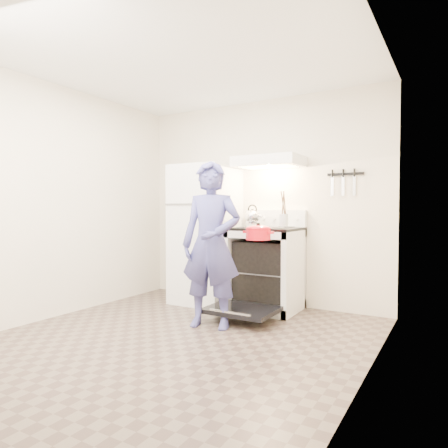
{
  "coord_description": "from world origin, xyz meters",
  "views": [
    {
      "loc": [
        2.13,
        -2.72,
        1.15
      ],
      "look_at": [
        -0.05,
        1.0,
        1.0
      ],
      "focal_mm": 32.0,
      "sensor_mm": 36.0,
      "label": 1
    }
  ],
  "objects_px": {
    "stove_body": "(266,270)",
    "dutch_oven": "(258,234)",
    "tea_kettle": "(252,216)",
    "refrigerator": "(206,234)",
    "person": "(211,244)"
  },
  "relations": [
    {
      "from": "refrigerator",
      "to": "tea_kettle",
      "type": "height_order",
      "value": "refrigerator"
    },
    {
      "from": "dutch_oven",
      "to": "refrigerator",
      "type": "bearing_deg",
      "value": 149.55
    },
    {
      "from": "refrigerator",
      "to": "person",
      "type": "relative_size",
      "value": 1.04
    },
    {
      "from": "refrigerator",
      "to": "person",
      "type": "bearing_deg",
      "value": -54.09
    },
    {
      "from": "refrigerator",
      "to": "person",
      "type": "height_order",
      "value": "refrigerator"
    },
    {
      "from": "stove_body",
      "to": "dutch_oven",
      "type": "distance_m",
      "value": 0.79
    },
    {
      "from": "stove_body",
      "to": "dutch_oven",
      "type": "relative_size",
      "value": 2.92
    },
    {
      "from": "stove_body",
      "to": "person",
      "type": "height_order",
      "value": "person"
    },
    {
      "from": "stove_body",
      "to": "tea_kettle",
      "type": "distance_m",
      "value": 0.66
    },
    {
      "from": "stove_body",
      "to": "tea_kettle",
      "type": "height_order",
      "value": "tea_kettle"
    },
    {
      "from": "tea_kettle",
      "to": "person",
      "type": "relative_size",
      "value": 0.16
    },
    {
      "from": "tea_kettle",
      "to": "dutch_oven",
      "type": "distance_m",
      "value": 0.81
    },
    {
      "from": "stove_body",
      "to": "dutch_oven",
      "type": "xyz_separation_m",
      "value": [
        0.2,
        -0.62,
        0.45
      ]
    },
    {
      "from": "person",
      "to": "tea_kettle",
      "type": "bearing_deg",
      "value": 77.98
    },
    {
      "from": "stove_body",
      "to": "tea_kettle",
      "type": "relative_size",
      "value": 3.47
    }
  ]
}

